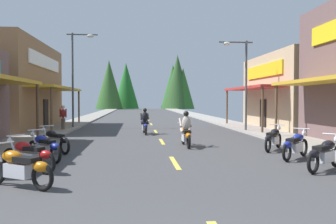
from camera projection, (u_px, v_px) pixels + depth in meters
The scene contains 18 objects.
ground at pixel (149, 121), 35.17m from camera, with size 10.74×95.32×0.10m, color #424244.
sidewalk_left at pixel (82, 120), 34.57m from camera, with size 2.46×95.32×0.12m, color gray.
sidewalk_right at pixel (213, 119), 35.76m from camera, with size 2.46×95.32×0.12m, color #9E9991.
centerline_dashes at pixel (148, 118), 38.90m from camera, with size 0.16×71.78×0.01m.
storefront_right_far at pixel (322, 92), 25.33m from camera, with size 10.59×9.52×5.29m.
streetlamp_left at pixel (77, 67), 24.95m from camera, with size 2.18×0.30×6.82m.
streetlamp_right at pixel (241, 72), 22.32m from camera, with size 2.18×0.30×5.83m.
motorcycle_parked_right_1 at pixel (325, 154), 10.12m from camera, with size 1.77×1.37×1.04m.
motorcycle_parked_right_2 at pixel (295, 145), 12.10m from camera, with size 1.62×1.54×1.04m.
motorcycle_parked_right_3 at pixel (273, 138), 14.20m from camera, with size 1.39×1.75×1.04m.
motorcycle_parked_left_0 at pixel (19, 167), 8.10m from camera, with size 1.89×1.19×1.04m.
motorcycle_parked_left_1 at pixel (28, 155), 9.86m from camera, with size 1.84×1.27×1.04m.
motorcycle_parked_left_2 at pixel (44, 147), 11.62m from camera, with size 1.52×1.64×1.04m.
motorcycle_parked_left_3 at pixel (54, 140), 13.50m from camera, with size 1.55×1.62×1.04m.
rider_cruising_lead at pixel (186, 132), 15.28m from camera, with size 0.60×2.14×1.57m.
rider_cruising_trailing at pixel (145, 123), 20.96m from camera, with size 0.60×2.14×1.57m.
pedestrian_browsing at pixel (63, 116), 23.02m from camera, with size 0.51×0.40×1.70m.
treeline_backdrop at pixel (157, 85), 82.99m from camera, with size 22.82×12.07×12.68m.
Camera 1 is at (-1.23, -2.49, 2.04)m, focal length 37.39 mm.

